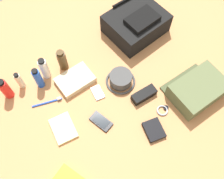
# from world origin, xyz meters

# --- Properties ---
(ground_plane) EXTENTS (2.64, 2.02, 0.02)m
(ground_plane) POSITION_xyz_m (0.00, 0.00, -0.01)
(ground_plane) COLOR #BB7B4A
(ground_plane) RESTS_ON ground
(backpack) EXTENTS (0.35, 0.30, 0.16)m
(backpack) POSITION_xyz_m (0.38, 0.26, 0.07)
(backpack) COLOR black
(backpack) RESTS_ON ground_plane
(toiletry_pouch) EXTENTS (0.29, 0.25, 0.10)m
(toiletry_pouch) POSITION_xyz_m (0.37, -0.28, 0.05)
(toiletry_pouch) COLOR #56603D
(toiletry_pouch) RESTS_ON ground_plane
(bucket_hat) EXTENTS (0.17, 0.17, 0.07)m
(bucket_hat) POSITION_xyz_m (0.08, 0.03, 0.03)
(bucket_hat) COLOR #444444
(bucket_hat) RESTS_ON ground_plane
(sunscreen_spray) EXTENTS (0.05, 0.05, 0.15)m
(sunscreen_spray) POSITION_xyz_m (-0.46, 0.33, 0.07)
(sunscreen_spray) COLOR red
(sunscreen_spray) RESTS_ON ground_plane
(lotion_bottle) EXTENTS (0.03, 0.03, 0.13)m
(lotion_bottle) POSITION_xyz_m (-0.38, 0.34, 0.06)
(lotion_bottle) COLOR beige
(lotion_bottle) RESTS_ON ground_plane
(deodorant_spray) EXTENTS (0.04, 0.04, 0.15)m
(deodorant_spray) POSITION_xyz_m (-0.29, 0.28, 0.07)
(deodorant_spray) COLOR blue
(deodorant_spray) RESTS_ON ground_plane
(toothpaste_tube) EXTENTS (0.05, 0.05, 0.15)m
(toothpaste_tube) POSITION_xyz_m (-0.23, 0.31, 0.07)
(toothpaste_tube) COLOR white
(toothpaste_tube) RESTS_ON ground_plane
(cologne_bottle) EXTENTS (0.05, 0.05, 0.15)m
(cologne_bottle) POSITION_xyz_m (-0.12, 0.30, 0.07)
(cologne_bottle) COLOR #473319
(cologne_bottle) RESTS_ON ground_plane
(cell_phone) EXTENTS (0.09, 0.13, 0.01)m
(cell_phone) POSITION_xyz_m (-0.15, -0.10, 0.01)
(cell_phone) COLOR black
(cell_phone) RESTS_ON ground_plane
(media_player) EXTENTS (0.07, 0.09, 0.01)m
(media_player) POSITION_xyz_m (-0.07, 0.05, 0.01)
(media_player) COLOR #B7B7BC
(media_player) RESTS_ON ground_plane
(wristwatch) EXTENTS (0.07, 0.06, 0.01)m
(wristwatch) POSITION_xyz_m (0.16, -0.25, 0.01)
(wristwatch) COLOR #99999E
(wristwatch) RESTS_ON ground_plane
(toothbrush) EXTENTS (0.16, 0.06, 0.02)m
(toothbrush) POSITION_xyz_m (-0.31, 0.16, 0.01)
(toothbrush) COLOR blue
(toothbrush) RESTS_ON ground_plane
(wallet) EXTENTS (0.12, 0.13, 0.02)m
(wallet) POSITION_xyz_m (0.04, -0.30, 0.01)
(wallet) COLOR black
(wallet) RESTS_ON ground_plane
(notepad) EXTENTS (0.13, 0.17, 0.02)m
(notepad) POSITION_xyz_m (-0.33, -0.02, 0.01)
(notepad) COLOR beige
(notepad) RESTS_ON ground_plane
(folded_towel) EXTENTS (0.20, 0.14, 0.04)m
(folded_towel) POSITION_xyz_m (-0.12, 0.18, 0.02)
(folded_towel) COLOR beige
(folded_towel) RESTS_ON ground_plane
(sunglasses_case) EXTENTS (0.14, 0.07, 0.04)m
(sunglasses_case) POSITION_xyz_m (0.13, -0.12, 0.02)
(sunglasses_case) COLOR black
(sunglasses_case) RESTS_ON ground_plane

